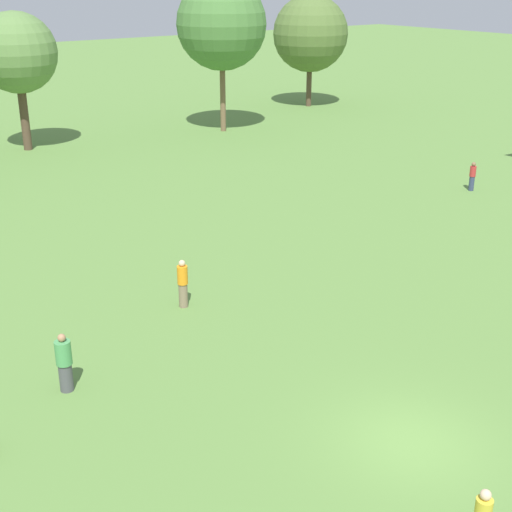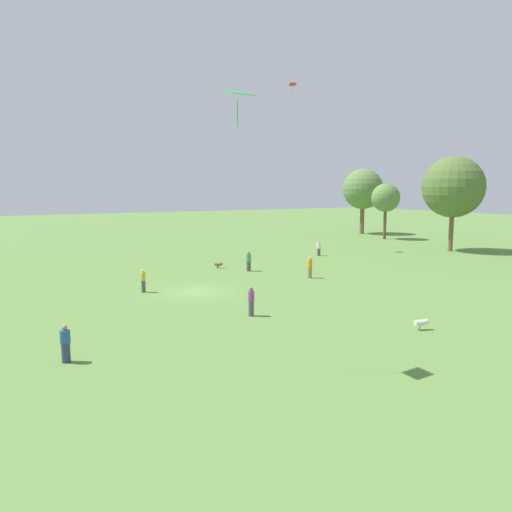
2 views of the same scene
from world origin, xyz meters
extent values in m
plane|color=#5B843D|center=(0.00, 0.00, 0.00)|extent=(240.00, 240.00, 0.00)
cylinder|color=brown|center=(3.61, 39.35, 2.31)|extent=(0.59, 0.59, 4.61)
sphere|color=#5B7F42|center=(3.61, 39.35, 6.65)|extent=(5.43, 5.43, 5.43)
cylinder|color=brown|center=(18.37, 36.56, 2.75)|extent=(0.43, 0.43, 5.50)
sphere|color=#477538|center=(18.37, 36.56, 8.06)|extent=(6.81, 6.81, 6.81)
cylinder|color=brown|center=(31.14, 41.28, 1.99)|extent=(0.48, 0.48, 3.97)
sphere|color=#516B33|center=(31.14, 41.28, 6.53)|extent=(6.82, 6.82, 6.82)
cylinder|color=#4C4C51|center=(-6.39, 7.87, 0.45)|extent=(0.50, 0.50, 0.90)
cylinder|color=#4C9956|center=(-6.39, 7.87, 1.27)|extent=(0.59, 0.59, 0.75)
sphere|color=#A87A56|center=(-6.39, 7.87, 1.76)|extent=(0.24, 0.24, 0.24)
cylinder|color=#333D5B|center=(20.60, 14.27, 0.42)|extent=(0.41, 0.41, 0.84)
cylinder|color=#B72D2D|center=(20.60, 14.27, 1.13)|extent=(0.48, 0.48, 0.59)
sphere|color=brown|center=(20.60, 14.27, 1.54)|extent=(0.24, 0.24, 0.24)
cylinder|color=gold|center=(-1.83, -3.53, 1.18)|extent=(0.44, 0.44, 0.59)
sphere|color=beige|center=(-1.83, -3.53, 1.60)|extent=(0.24, 0.24, 0.24)
cylinder|color=#847056|center=(-0.62, 10.78, 0.47)|extent=(0.47, 0.47, 0.93)
cylinder|color=orange|center=(-0.62, 10.78, 1.28)|extent=(0.55, 0.55, 0.70)
sphere|color=beige|center=(-0.62, 10.78, 1.75)|extent=(0.24, 0.24, 0.24)
camera|label=1|loc=(-12.65, -10.29, 11.63)|focal=50.00mm
camera|label=2|loc=(34.28, -13.97, 7.78)|focal=35.00mm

